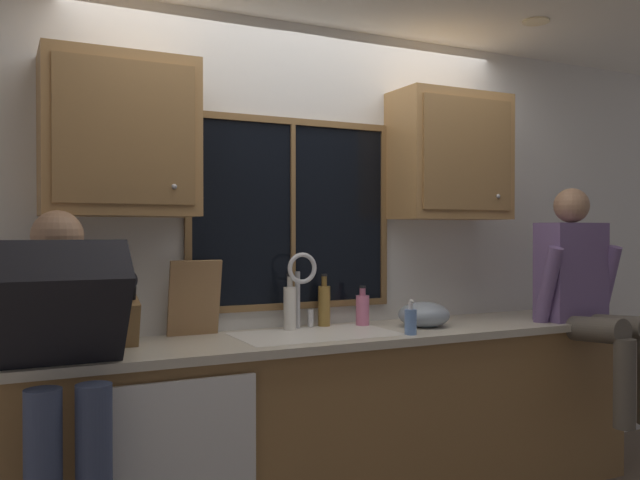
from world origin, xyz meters
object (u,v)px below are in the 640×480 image
cutting_board (195,298)px  soap_dispenser (411,321)px  mixing_bowl (424,315)px  bottle_amber_small (363,309)px  person_standing (64,360)px  person_sitting_on_counter (585,289)px  bottle_tall_clear (290,307)px  knife_block (124,322)px  bottle_green_glass (324,305)px

cutting_board → soap_dispenser: cutting_board is taller
mixing_bowl → bottle_amber_small: bottle_amber_small is taller
person_standing → person_sitting_on_counter: bearing=0.5°
mixing_bowl → soap_dispenser: size_ratio=1.59×
cutting_board → person_sitting_on_counter: bearing=-12.8°
person_sitting_on_counter → bottle_tall_clear: person_sitting_on_counter is taller
person_standing → knife_block: person_standing is taller
person_sitting_on_counter → soap_dispenser: bearing=177.4°
cutting_board → bottle_amber_small: cutting_board is taller
bottle_tall_clear → cutting_board: bearing=176.2°
knife_block → mixing_bowl: size_ratio=1.16×
bottle_tall_clear → bottle_green_glass: bearing=12.0°
knife_block → soap_dispenser: bearing=-11.3°
person_sitting_on_counter → bottle_amber_small: (-1.20, 0.43, -0.10)m
mixing_bowl → bottle_tall_clear: bearing=164.9°
person_standing → bottle_amber_small: 1.63m
cutting_board → soap_dispenser: (0.97, -0.43, -0.12)m
soap_dispenser → bottle_amber_small: (-0.06, 0.38, 0.02)m
mixing_bowl → bottle_green_glass: size_ratio=0.98×
mixing_bowl → soap_dispenser: soap_dispenser is taller
person_sitting_on_counter → bottle_amber_small: person_sitting_on_counter is taller
soap_dispenser → bottle_tall_clear: size_ratio=0.60×
person_standing → bottle_tall_clear: size_ratio=5.22×
knife_block → bottle_amber_small: (1.28, 0.11, -0.02)m
person_sitting_on_counter → bottle_tall_clear: (-1.62, 0.45, -0.06)m
mixing_bowl → bottle_green_glass: 0.54m
knife_block → bottle_green_glass: 1.09m
cutting_board → mixing_bowl: (1.20, -0.22, -0.12)m
person_sitting_on_counter → bottle_amber_small: bearing=160.1°
person_standing → bottle_amber_small: size_ratio=7.05×
bottle_tall_clear → mixing_bowl: bearing=-15.1°
mixing_bowl → bottle_green_glass: bottle_green_glass is taller
bottle_tall_clear → bottle_amber_small: 0.43m
mixing_bowl → bottle_tall_clear: (-0.70, 0.19, 0.06)m
person_standing → soap_dispenser: 1.62m
knife_block → bottle_tall_clear: 0.87m
bottle_green_glass → knife_block: bearing=-170.6°
person_sitting_on_counter → mixing_bowl: 0.96m
person_sitting_on_counter → bottle_green_glass: (-1.40, 0.50, -0.07)m
person_standing → bottle_amber_small: (1.56, 0.46, 0.06)m
mixing_bowl → bottle_tall_clear: size_ratio=0.95×
cutting_board → bottle_green_glass: bearing=1.2°
person_standing → bottle_tall_clear: 1.23m
person_sitting_on_counter → knife_block: bearing=172.7°
knife_block → cutting_board: bearing=24.1°
soap_dispenser → bottle_green_glass: bottle_green_glass is taller
cutting_board → bottle_tall_clear: cutting_board is taller
bottle_green_glass → bottle_tall_clear: (-0.22, -0.05, 0.00)m
bottle_green_glass → bottle_tall_clear: bottle_tall_clear is taller
person_sitting_on_counter → bottle_tall_clear: 1.68m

